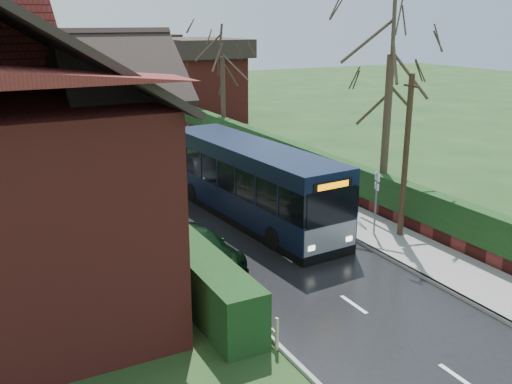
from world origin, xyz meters
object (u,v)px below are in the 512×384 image
bus (252,183)px  telegraph_pole (406,158)px  bus_stop_sign (376,195)px  car_silver (128,179)px  car_green (198,247)px

bus → telegraph_pole: bearing=-52.9°
bus_stop_sign → telegraph_pole: bearing=-14.8°
bus → bus_stop_sign: bearing=-55.5°
car_silver → bus_stop_sign: bus_stop_sign is taller
car_green → telegraph_pole: size_ratio=0.67×
bus → bus_stop_sign: size_ratio=4.11×
car_silver → car_green: 8.98m
bus_stop_sign → car_silver: bearing=144.5°
bus → telegraph_pole: telegraph_pole is taller
bus_stop_sign → car_green: bearing=-166.9°
bus → car_silver: size_ratio=2.42×
bus → telegraph_pole: (4.00, -4.51, 1.56)m
bus → car_green: bus is taller
telegraph_pole → car_green: bearing=175.4°
car_green → telegraph_pole: 8.21m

